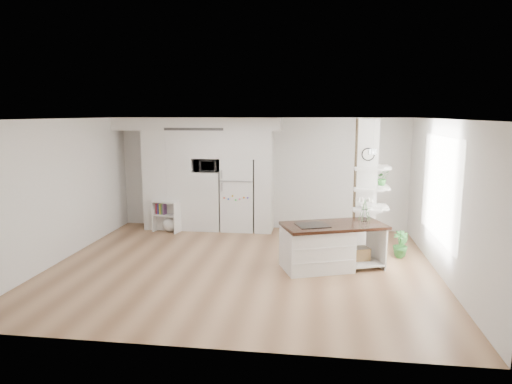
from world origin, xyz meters
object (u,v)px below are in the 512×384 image
bookshelf (168,218)px  floor_plant_a (401,247)px  refrigerator (239,194)px  kitchen_island (323,246)px

bookshelf → floor_plant_a: 5.35m
refrigerator → kitchen_island: size_ratio=0.87×
bookshelf → floor_plant_a: (5.17, -1.36, -0.11)m
bookshelf → floor_plant_a: bearing=-1.7°
bookshelf → floor_plant_a: size_ratio=1.75×
bookshelf → refrigerator: bearing=26.5°
kitchen_island → refrigerator: bearing=107.1°
refrigerator → kitchen_island: 3.30m
refrigerator → kitchen_island: bearing=-52.4°
kitchen_island → bookshelf: (-3.64, 2.19, -0.11)m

